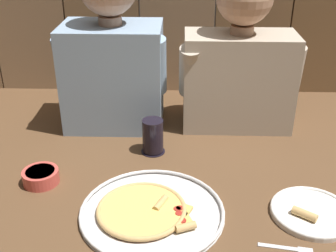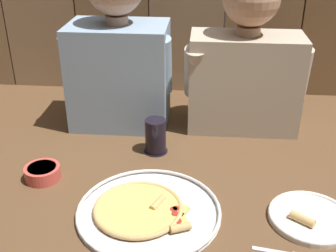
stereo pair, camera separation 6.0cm
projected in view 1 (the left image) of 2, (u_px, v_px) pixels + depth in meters
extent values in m
plane|color=brown|center=(173.00, 199.00, 1.20)|extent=(3.20, 3.20, 0.00)
cylinder|color=silver|center=(152.00, 213.00, 1.14)|extent=(0.39, 0.39, 0.01)
torus|color=silver|center=(152.00, 210.00, 1.14)|extent=(0.39, 0.39, 0.01)
cylinder|color=#B23823|center=(142.00, 211.00, 1.14)|extent=(0.23, 0.23, 0.00)
cylinder|color=#EFC660|center=(142.00, 209.00, 1.14)|extent=(0.23, 0.23, 0.01)
torus|color=tan|center=(142.00, 209.00, 1.14)|extent=(0.24, 0.24, 0.01)
cube|color=#EABC56|center=(180.00, 219.00, 1.11)|extent=(0.08, 0.09, 0.01)
cylinder|color=tan|center=(186.00, 227.00, 1.07)|extent=(0.06, 0.04, 0.02)
cylinder|color=#A3281E|center=(182.00, 220.00, 1.09)|extent=(0.02, 0.02, 0.00)
cylinder|color=#A3281E|center=(179.00, 213.00, 1.12)|extent=(0.02, 0.02, 0.00)
cube|color=#EABC56|center=(174.00, 209.00, 1.14)|extent=(0.10, 0.09, 0.01)
cylinder|color=tan|center=(161.00, 204.00, 1.16)|extent=(0.04, 0.06, 0.02)
cylinder|color=#A3281E|center=(180.00, 208.00, 1.14)|extent=(0.02, 0.02, 0.00)
cylinder|color=#A3281E|center=(177.00, 209.00, 1.14)|extent=(0.02, 0.02, 0.00)
cylinder|color=white|center=(312.00, 213.00, 1.14)|extent=(0.22, 0.22, 0.01)
torus|color=white|center=(312.00, 211.00, 1.13)|extent=(0.22, 0.22, 0.01)
cylinder|color=tan|center=(305.00, 214.00, 1.11)|extent=(0.07, 0.06, 0.02)
cylinder|color=black|center=(153.00, 151.00, 1.43)|extent=(0.08, 0.08, 0.01)
cylinder|color=black|center=(153.00, 135.00, 1.40)|extent=(0.07, 0.07, 0.11)
cylinder|color=#CC4C42|center=(41.00, 177.00, 1.26)|extent=(0.11, 0.11, 0.04)
cylinder|color=#B23823|center=(40.00, 174.00, 1.26)|extent=(0.09, 0.09, 0.02)
cube|color=silver|center=(278.00, 247.00, 1.03)|extent=(0.10, 0.03, 0.01)
cube|color=silver|center=(306.00, 250.00, 1.02)|extent=(0.04, 0.03, 0.01)
cube|color=#849EB7|center=(114.00, 76.00, 1.54)|extent=(0.35, 0.24, 0.37)
cylinder|color=tan|center=(110.00, 20.00, 1.45)|extent=(0.08, 0.08, 0.03)
cylinder|color=#849EB7|center=(67.00, 65.00, 1.49)|extent=(0.08, 0.13, 0.22)
cylinder|color=#849EB7|center=(156.00, 66.00, 1.48)|extent=(0.08, 0.12, 0.22)
cube|color=#B2A38E|center=(238.00, 81.00, 1.54)|extent=(0.39, 0.19, 0.35)
cylinder|color=tan|center=(242.00, 30.00, 1.45)|extent=(0.08, 0.08, 0.03)
cylinder|color=#B2A38E|center=(190.00, 71.00, 1.48)|extent=(0.08, 0.14, 0.20)
cylinder|color=#B2A38E|center=(291.00, 72.00, 1.47)|extent=(0.08, 0.11, 0.20)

